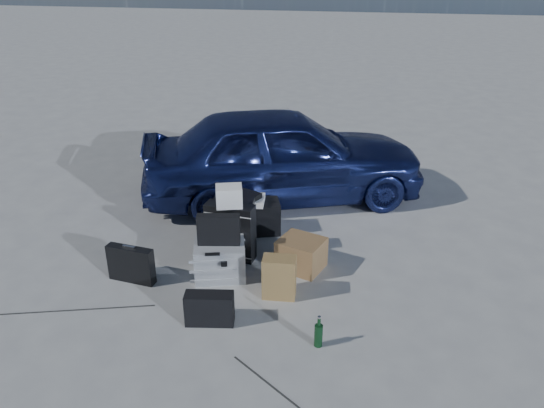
{
  "coord_description": "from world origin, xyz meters",
  "views": [
    {
      "loc": [
        1.24,
        -3.92,
        2.89
      ],
      "look_at": [
        0.21,
        0.85,
        0.62
      ],
      "focal_mm": 35.0,
      "sensor_mm": 36.0,
      "label": 1
    }
  ],
  "objects_px": {
    "car": "(283,154)",
    "duffel_bag": "(247,218)",
    "suitcase_left": "(234,223)",
    "suitcase_right": "(230,231)",
    "cardboard_box": "(301,254)",
    "pelican_case": "(220,260)",
    "green_bottle": "(319,332)",
    "briefcase": "(131,264)"
  },
  "relations": [
    {
      "from": "car",
      "to": "duffel_bag",
      "type": "relative_size",
      "value": 4.76
    },
    {
      "from": "suitcase_left",
      "to": "suitcase_right",
      "type": "bearing_deg",
      "value": -89.35
    },
    {
      "from": "suitcase_right",
      "to": "duffel_bag",
      "type": "bearing_deg",
      "value": 93.04
    },
    {
      "from": "duffel_bag",
      "to": "cardboard_box",
      "type": "distance_m",
      "value": 0.98
    },
    {
      "from": "suitcase_right",
      "to": "duffel_bag",
      "type": "height_order",
      "value": "suitcase_right"
    },
    {
      "from": "pelican_case",
      "to": "suitcase_right",
      "type": "xyz_separation_m",
      "value": [
        0.01,
        0.37,
        0.13
      ]
    },
    {
      "from": "pelican_case",
      "to": "green_bottle",
      "type": "distance_m",
      "value": 1.39
    },
    {
      "from": "duffel_bag",
      "to": "cardboard_box",
      "type": "relative_size",
      "value": 1.75
    },
    {
      "from": "car",
      "to": "cardboard_box",
      "type": "height_order",
      "value": "car"
    },
    {
      "from": "car",
      "to": "briefcase",
      "type": "bearing_deg",
      "value": 133.07
    },
    {
      "from": "briefcase",
      "to": "car",
      "type": "bearing_deg",
      "value": 71.51
    },
    {
      "from": "briefcase",
      "to": "cardboard_box",
      "type": "relative_size",
      "value": 1.11
    },
    {
      "from": "pelican_case",
      "to": "suitcase_right",
      "type": "distance_m",
      "value": 0.39
    },
    {
      "from": "green_bottle",
      "to": "cardboard_box",
      "type": "bearing_deg",
      "value": 106.04
    },
    {
      "from": "suitcase_left",
      "to": "cardboard_box",
      "type": "distance_m",
      "value": 0.84
    },
    {
      "from": "briefcase",
      "to": "cardboard_box",
      "type": "height_order",
      "value": "briefcase"
    },
    {
      "from": "cardboard_box",
      "to": "green_bottle",
      "type": "relative_size",
      "value": 1.56
    },
    {
      "from": "briefcase",
      "to": "green_bottle",
      "type": "height_order",
      "value": "briefcase"
    },
    {
      "from": "green_bottle",
      "to": "car",
      "type": "bearing_deg",
      "value": 106.81
    },
    {
      "from": "suitcase_left",
      "to": "duffel_bag",
      "type": "bearing_deg",
      "value": 76.97
    },
    {
      "from": "suitcase_left",
      "to": "cardboard_box",
      "type": "xyz_separation_m",
      "value": [
        0.78,
        -0.28,
        -0.12
      ]
    },
    {
      "from": "suitcase_right",
      "to": "green_bottle",
      "type": "relative_size",
      "value": 2.22
    },
    {
      "from": "green_bottle",
      "to": "suitcase_left",
      "type": "bearing_deg",
      "value": 127.75
    },
    {
      "from": "pelican_case",
      "to": "suitcase_right",
      "type": "relative_size",
      "value": 0.8
    },
    {
      "from": "pelican_case",
      "to": "suitcase_right",
      "type": "bearing_deg",
      "value": 71.84
    },
    {
      "from": "car",
      "to": "cardboard_box",
      "type": "distance_m",
      "value": 1.82
    },
    {
      "from": "briefcase",
      "to": "suitcase_right",
      "type": "height_order",
      "value": "suitcase_right"
    },
    {
      "from": "pelican_case",
      "to": "cardboard_box",
      "type": "height_order",
      "value": "pelican_case"
    },
    {
      "from": "duffel_bag",
      "to": "green_bottle",
      "type": "bearing_deg",
      "value": -78.65
    },
    {
      "from": "pelican_case",
      "to": "suitcase_left",
      "type": "bearing_deg",
      "value": 74.64
    },
    {
      "from": "suitcase_right",
      "to": "cardboard_box",
      "type": "relative_size",
      "value": 1.43
    },
    {
      "from": "briefcase",
      "to": "duffel_bag",
      "type": "height_order",
      "value": "duffel_bag"
    },
    {
      "from": "pelican_case",
      "to": "briefcase",
      "type": "bearing_deg",
      "value": -178.69
    },
    {
      "from": "cardboard_box",
      "to": "green_bottle",
      "type": "bearing_deg",
      "value": -73.96
    },
    {
      "from": "duffel_bag",
      "to": "cardboard_box",
      "type": "xyz_separation_m",
      "value": [
        0.74,
        -0.64,
        -0.03
      ]
    },
    {
      "from": "suitcase_left",
      "to": "cardboard_box",
      "type": "relative_size",
      "value": 1.33
    },
    {
      "from": "briefcase",
      "to": "green_bottle",
      "type": "xyz_separation_m",
      "value": [
        1.92,
        -0.58,
        -0.05
      ]
    },
    {
      "from": "car",
      "to": "green_bottle",
      "type": "bearing_deg",
      "value": 174.83
    },
    {
      "from": "briefcase",
      "to": "green_bottle",
      "type": "relative_size",
      "value": 1.73
    },
    {
      "from": "suitcase_right",
      "to": "green_bottle",
      "type": "xyz_separation_m",
      "value": [
        1.09,
        -1.22,
        -0.17
      ]
    },
    {
      "from": "suitcase_right",
      "to": "briefcase",
      "type": "bearing_deg",
      "value": -137.02
    },
    {
      "from": "suitcase_right",
      "to": "suitcase_left",
      "type": "bearing_deg",
      "value": 101.47
    }
  ]
}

